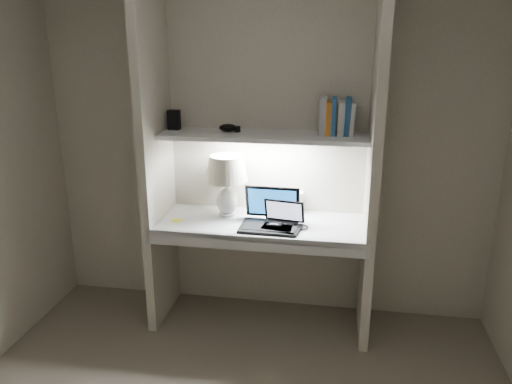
% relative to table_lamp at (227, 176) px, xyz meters
% --- Properties ---
extents(back_wall, '(3.20, 0.01, 2.50)m').
position_rel_table_lamp_xyz_m(back_wall, '(0.26, 0.19, 0.18)').
color(back_wall, beige).
rests_on(back_wall, floor).
extents(alcove_panel_left, '(0.06, 0.55, 2.50)m').
position_rel_table_lamp_xyz_m(alcove_panel_left, '(-0.47, -0.08, 0.18)').
color(alcove_panel_left, beige).
rests_on(alcove_panel_left, floor).
extents(alcove_panel_right, '(0.06, 0.55, 2.50)m').
position_rel_table_lamp_xyz_m(alcove_panel_right, '(0.99, -0.08, 0.18)').
color(alcove_panel_right, beige).
rests_on(alcove_panel_right, floor).
extents(desk, '(1.40, 0.55, 0.04)m').
position_rel_table_lamp_xyz_m(desk, '(0.26, -0.08, -0.32)').
color(desk, white).
rests_on(desk, alcove_panel_left).
extents(desk_apron, '(1.46, 0.03, 0.10)m').
position_rel_table_lamp_xyz_m(desk_apron, '(0.26, -0.34, -0.35)').
color(desk_apron, silver).
rests_on(desk_apron, desk).
extents(shelf, '(1.40, 0.36, 0.03)m').
position_rel_table_lamp_xyz_m(shelf, '(0.26, 0.01, 0.28)').
color(shelf, silver).
rests_on(shelf, back_wall).
extents(strip_light, '(0.60, 0.04, 0.02)m').
position_rel_table_lamp_xyz_m(strip_light, '(0.26, 0.01, 0.26)').
color(strip_light, white).
rests_on(strip_light, shelf).
extents(table_lamp, '(0.30, 0.30, 0.44)m').
position_rel_table_lamp_xyz_m(table_lamp, '(0.00, 0.00, 0.00)').
color(table_lamp, white).
rests_on(table_lamp, desk).
extents(laptop_main, '(0.38, 0.33, 0.25)m').
position_rel_table_lamp_xyz_m(laptop_main, '(0.33, -0.14, -0.24)').
color(laptop_main, black).
rests_on(laptop_main, desk).
extents(laptop_netbook, '(0.31, 0.28, 0.18)m').
position_rel_table_lamp_xyz_m(laptop_netbook, '(0.41, -0.17, -0.25)').
color(laptop_netbook, black).
rests_on(laptop_netbook, desk).
extents(speaker, '(0.12, 0.09, 0.16)m').
position_rel_table_lamp_xyz_m(speaker, '(0.47, 0.14, -0.22)').
color(speaker, silver).
rests_on(speaker, desk).
extents(mouse, '(0.11, 0.08, 0.04)m').
position_rel_table_lamp_xyz_m(mouse, '(0.36, -0.18, -0.28)').
color(mouse, black).
rests_on(mouse, desk).
extents(cable_coil, '(0.13, 0.13, 0.01)m').
position_rel_table_lamp_xyz_m(cable_coil, '(0.53, -0.15, -0.29)').
color(cable_coil, black).
rests_on(cable_coil, desk).
extents(sticky_note, '(0.09, 0.09, 0.00)m').
position_rel_table_lamp_xyz_m(sticky_note, '(-0.32, -0.16, -0.29)').
color(sticky_note, yellow).
rests_on(sticky_note, desk).
extents(book_row, '(0.23, 0.16, 0.25)m').
position_rel_table_lamp_xyz_m(book_row, '(0.74, 0.08, 0.42)').
color(book_row, silver).
rests_on(book_row, shelf).
extents(shelf_box, '(0.08, 0.06, 0.14)m').
position_rel_table_lamp_xyz_m(shelf_box, '(-0.38, 0.07, 0.37)').
color(shelf_box, black).
rests_on(shelf_box, shelf).
extents(shelf_gadget, '(0.13, 0.10, 0.05)m').
position_rel_table_lamp_xyz_m(shelf_gadget, '(0.00, 0.05, 0.33)').
color(shelf_gadget, black).
rests_on(shelf_gadget, shelf).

